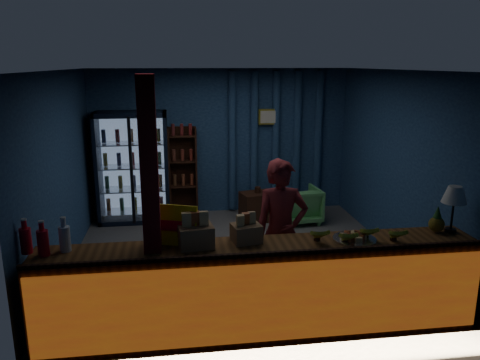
# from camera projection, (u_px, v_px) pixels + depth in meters

# --- Properties ---
(ground) EXTENTS (4.60, 4.60, 0.00)m
(ground) POSITION_uv_depth(u_px,v_px,m) (237.00, 257.00, 6.66)
(ground) COLOR #515154
(ground) RESTS_ON ground
(room_walls) EXTENTS (4.60, 4.60, 4.60)m
(room_walls) POSITION_uv_depth(u_px,v_px,m) (236.00, 149.00, 6.27)
(room_walls) COLOR navy
(room_walls) RESTS_ON ground
(counter) EXTENTS (4.40, 0.57, 0.99)m
(counter) POSITION_uv_depth(u_px,v_px,m) (261.00, 289.00, 4.71)
(counter) COLOR brown
(counter) RESTS_ON ground
(support_post) EXTENTS (0.16, 0.16, 2.60)m
(support_post) POSITION_uv_depth(u_px,v_px,m) (152.00, 216.00, 4.38)
(support_post) COLOR maroon
(support_post) RESTS_ON ground
(beverage_cooler) EXTENTS (1.20, 0.62, 1.90)m
(beverage_cooler) POSITION_uv_depth(u_px,v_px,m) (133.00, 167.00, 8.07)
(beverage_cooler) COLOR black
(beverage_cooler) RESTS_ON ground
(bottle_shelf) EXTENTS (0.50, 0.28, 1.60)m
(bottle_shelf) POSITION_uv_depth(u_px,v_px,m) (183.00, 172.00, 8.35)
(bottle_shelf) COLOR #381E11
(bottle_shelf) RESTS_ON ground
(curtain_folds) EXTENTS (1.74, 0.14, 2.50)m
(curtain_folds) POSITION_uv_depth(u_px,v_px,m) (276.00, 141.00, 8.53)
(curtain_folds) COLOR navy
(curtain_folds) RESTS_ON room_walls
(framed_picture) EXTENTS (0.36, 0.04, 0.28)m
(framed_picture) POSITION_uv_depth(u_px,v_px,m) (269.00, 117.00, 8.36)
(framed_picture) COLOR yellow
(framed_picture) RESTS_ON room_walls
(shopkeeper) EXTENTS (0.62, 0.42, 1.67)m
(shopkeeper) POSITION_uv_depth(u_px,v_px,m) (281.00, 232.00, 5.27)
(shopkeeper) COLOR maroon
(shopkeeper) RESTS_ON ground
(green_chair) EXTENTS (0.72, 0.74, 0.62)m
(green_chair) POSITION_uv_depth(u_px,v_px,m) (299.00, 205.00, 8.07)
(green_chair) COLOR #5CB965
(green_chair) RESTS_ON ground
(side_table) EXTENTS (0.64, 0.53, 0.61)m
(side_table) POSITION_uv_depth(u_px,v_px,m) (257.00, 206.00, 8.15)
(side_table) COLOR #381E11
(side_table) RESTS_ON ground
(yellow_sign) EXTENTS (0.51, 0.27, 0.40)m
(yellow_sign) POSITION_uv_depth(u_px,v_px,m) (172.00, 225.00, 4.57)
(yellow_sign) COLOR yellow
(yellow_sign) RESTS_ON counter
(soda_bottles) EXTENTS (0.46, 0.19, 0.34)m
(soda_bottles) POSITION_uv_depth(u_px,v_px,m) (45.00, 239.00, 4.37)
(soda_bottles) COLOR red
(soda_bottles) RESTS_ON counter
(snack_box_left) EXTENTS (0.37, 0.32, 0.35)m
(snack_box_left) POSITION_uv_depth(u_px,v_px,m) (195.00, 234.00, 4.54)
(snack_box_left) COLOR #9B704B
(snack_box_left) RESTS_ON counter
(snack_box_centre) EXTENTS (0.32, 0.28, 0.29)m
(snack_box_centre) POSITION_uv_depth(u_px,v_px,m) (246.00, 232.00, 4.66)
(snack_box_centre) COLOR #9B704B
(snack_box_centre) RESTS_ON counter
(pastry_tray) EXTENTS (0.44, 0.44, 0.07)m
(pastry_tray) POSITION_uv_depth(u_px,v_px,m) (355.00, 238.00, 4.72)
(pastry_tray) COLOR silver
(pastry_tray) RESTS_ON counter
(banana_bunches) EXTENTS (0.99, 0.29, 0.16)m
(banana_bunches) POSITION_uv_depth(u_px,v_px,m) (357.00, 234.00, 4.66)
(banana_bunches) COLOR yellow
(banana_bunches) RESTS_ON counter
(table_lamp) EXTENTS (0.26, 0.26, 0.50)m
(table_lamp) POSITION_uv_depth(u_px,v_px,m) (454.00, 196.00, 4.85)
(table_lamp) COLOR black
(table_lamp) RESTS_ON counter
(pineapple) EXTENTS (0.16, 0.16, 0.28)m
(pineapple) POSITION_uv_depth(u_px,v_px,m) (437.00, 222.00, 4.91)
(pineapple) COLOR olive
(pineapple) RESTS_ON counter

